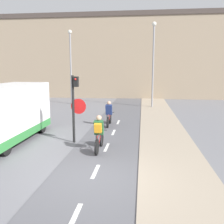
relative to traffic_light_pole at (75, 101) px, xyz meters
The scene contains 10 objects.
ground_plane 4.31m from the traffic_light_pole, 67.75° to the right, with size 120.00×120.00×0.00m, color slate.
bike_lane 4.30m from the traffic_light_pole, 67.73° to the right, with size 2.72×60.00×0.02m.
sidewalk_strip 5.70m from the traffic_light_pole, 41.75° to the right, with size 2.40×60.00×0.05m.
building_row_background 19.64m from the traffic_light_pole, 85.66° to the left, with size 60.00×5.20×9.24m.
traffic_light_pole is the anchor object (origin of this frame).
street_lamp_far 12.85m from the traffic_light_pole, 106.82° to the left, with size 0.36×0.36×6.70m.
street_lamp_sidewalk 11.71m from the traffic_light_pole, 70.90° to the left, with size 0.36×0.36×7.01m.
cyclist_near 1.97m from the traffic_light_pole, 40.09° to the right, with size 0.46×1.76×1.46m.
cyclist_far 3.78m from the traffic_light_pole, 73.31° to the left, with size 0.46×1.71×1.45m.
van 3.15m from the traffic_light_pole, behind, with size 1.97×5.41×2.55m.
Camera 1 is at (1.43, -6.90, 3.26)m, focal length 40.00 mm.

